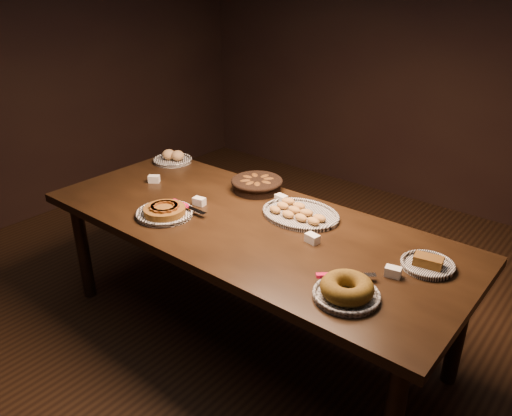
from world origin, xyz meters
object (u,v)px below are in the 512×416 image
Objects in this scene: buffet_table at (248,234)px; bundt_cake_plate at (347,290)px; apple_tart_plate at (165,212)px; madeleine_platter at (299,213)px.

buffet_table is 6.81× the size of bundt_cake_plate.
apple_tart_plate reaches higher than madeleine_platter.
buffet_table is 0.48m from apple_tart_plate.
bundt_cake_plate is at bearing -15.33° from apple_tart_plate.
bundt_cake_plate reaches higher than buffet_table.
buffet_table is at bearing 164.57° from bundt_cake_plate.
madeleine_platter is at bearing 25.03° from apple_tart_plate.
bundt_cake_plate is (0.77, -0.27, 0.11)m from buffet_table.
buffet_table is at bearing 16.19° from apple_tart_plate.
madeleine_platter is at bearing 52.44° from buffet_table.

